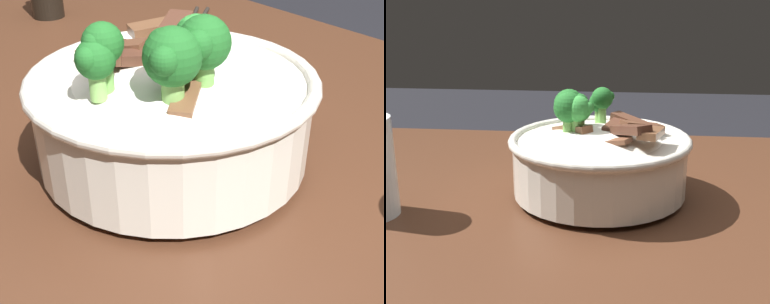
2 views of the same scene
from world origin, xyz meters
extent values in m
cube|color=#472819|center=(0.00, 0.00, 0.76)|extent=(1.51, 0.79, 0.06)
cube|color=#472819|center=(0.67, -0.31, 0.37)|extent=(0.08, 0.08, 0.73)
cylinder|color=silver|center=(-0.06, 0.06, 0.79)|extent=(0.11, 0.11, 0.01)
cylinder|color=silver|center=(-0.06, 0.06, 0.83)|extent=(0.24, 0.24, 0.08)
torus|color=silver|center=(-0.06, 0.06, 0.87)|extent=(0.25, 0.25, 0.01)
ellipsoid|color=white|center=(-0.06, 0.06, 0.85)|extent=(0.21, 0.21, 0.07)
cube|color=brown|center=(-0.10, 0.07, 0.88)|extent=(0.06, 0.07, 0.03)
cube|color=#563323|center=(-0.01, 0.09, 0.89)|extent=(0.07, 0.06, 0.02)
cube|color=brown|center=(0.01, 0.02, 0.89)|extent=(0.04, 0.06, 0.01)
cube|color=brown|center=(-0.04, 0.02, 0.88)|extent=(0.05, 0.04, 0.02)
cube|color=#4C2B1E|center=(-0.02, 0.02, 0.89)|extent=(0.06, 0.07, 0.02)
cube|color=brown|center=(0.00, 0.08, 0.88)|extent=(0.07, 0.05, 0.02)
cube|color=#4C2B1E|center=(-0.04, 0.07, 0.89)|extent=(0.04, 0.05, 0.01)
cylinder|color=#7AB256|center=(-0.10, 0.09, 0.89)|extent=(0.02, 0.02, 0.02)
sphere|color=#1E6023|center=(-0.10, 0.09, 0.91)|extent=(0.04, 0.04, 0.04)
sphere|color=#1E6023|center=(-0.09, 0.09, 0.91)|extent=(0.03, 0.03, 0.03)
sphere|color=#1E6023|center=(-0.11, 0.10, 0.91)|extent=(0.02, 0.02, 0.02)
cylinder|color=#6BA84C|center=(-0.06, 0.12, 0.89)|extent=(0.01, 0.01, 0.03)
sphere|color=#1E6023|center=(-0.06, 0.12, 0.92)|extent=(0.03, 0.03, 0.03)
sphere|color=#1E6023|center=(-0.05, 0.12, 0.92)|extent=(0.01, 0.01, 0.01)
sphere|color=#1E6023|center=(-0.06, 0.13, 0.92)|extent=(0.02, 0.02, 0.02)
cylinder|color=#6BA84C|center=(-0.10, 0.06, 0.89)|extent=(0.02, 0.02, 0.03)
sphere|color=#1E6023|center=(-0.10, 0.06, 0.91)|extent=(0.04, 0.04, 0.04)
sphere|color=#1E6023|center=(-0.09, 0.06, 0.92)|extent=(0.03, 0.03, 0.03)
sphere|color=#1E6023|center=(-0.11, 0.07, 0.92)|extent=(0.02, 0.02, 0.02)
cylinder|color=#6BA84C|center=(-0.09, 0.05, 0.89)|extent=(0.02, 0.02, 0.03)
sphere|color=green|center=(-0.09, 0.05, 0.91)|extent=(0.04, 0.04, 0.04)
sphere|color=green|center=(-0.08, 0.05, 0.91)|extent=(0.02, 0.02, 0.02)
sphere|color=green|center=(-0.10, 0.06, 0.92)|extent=(0.02, 0.02, 0.02)
cylinder|color=#7AB256|center=(-0.06, 0.13, 0.89)|extent=(0.01, 0.01, 0.02)
sphere|color=#1E6023|center=(-0.06, 0.13, 0.91)|extent=(0.03, 0.03, 0.03)
sphere|color=#1E6023|center=(-0.05, 0.13, 0.91)|extent=(0.01, 0.01, 0.01)
sphere|color=#1E6023|center=(-0.07, 0.14, 0.91)|extent=(0.02, 0.02, 0.02)
cylinder|color=#28231E|center=(0.23, -0.21, 0.79)|extent=(0.14, 0.17, 0.01)
cylinder|color=#28231E|center=(0.24, -0.20, 0.79)|extent=(0.15, 0.16, 0.01)
camera|label=1|loc=(-0.39, 0.30, 1.04)|focal=48.32mm
camera|label=2|loc=(-0.02, -0.63, 1.07)|focal=48.12mm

